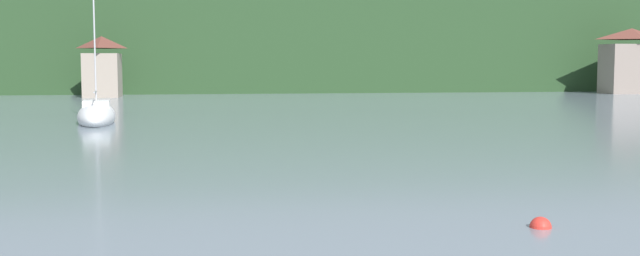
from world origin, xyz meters
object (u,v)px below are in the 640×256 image
at_px(shore_building_west, 102,68).
at_px(sailboat_far_5, 97,116).
at_px(mooring_buoy_near, 541,228).
at_px(shore_building_westcentral, 631,62).

distance_m(shore_building_west, sailboat_far_5, 35.66).
bearing_deg(mooring_buoy_near, shore_building_west, 105.32).
bearing_deg(sailboat_far_5, mooring_buoy_near, -161.86).
relative_size(sailboat_far_5, mooring_buoy_near, 21.29).
height_order(shore_building_westcentral, mooring_buoy_near, shore_building_westcentral).
distance_m(sailboat_far_5, mooring_buoy_near, 35.08).
xyz_separation_m(shore_building_west, shore_building_westcentral, (61.76, -0.39, 0.61)).
height_order(shore_building_west, mooring_buoy_near, shore_building_west).
relative_size(shore_building_west, mooring_buoy_near, 13.22).
height_order(shore_building_westcentral, sailboat_far_5, sailboat_far_5).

